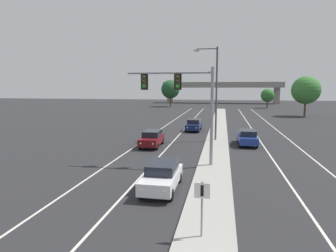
{
  "coord_description": "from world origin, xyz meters",
  "views": [
    {
      "loc": [
        0.54,
        -6.32,
        5.92
      ],
      "look_at": [
        -3.2,
        13.71,
        3.2
      ],
      "focal_mm": 31.38,
      "sensor_mm": 36.0,
      "label": 1
    }
  ],
  "objects_px": {
    "median_sign_post": "(202,201)",
    "car_oncoming_darkred": "(152,138)",
    "car_receding_blue": "(247,137)",
    "tree_far_left_c": "(170,89)",
    "tree_far_right_b": "(268,95)",
    "street_lamp_median": "(214,88)",
    "tree_far_right_c": "(306,90)",
    "car_oncoming_navy": "(194,125)",
    "car_oncoming_white": "(162,176)",
    "overhead_signal_mast": "(185,96)"
  },
  "relations": [
    {
      "from": "overhead_signal_mast",
      "to": "car_receding_blue",
      "type": "height_order",
      "value": "overhead_signal_mast"
    },
    {
      "from": "car_oncoming_darkred",
      "to": "car_oncoming_navy",
      "type": "distance_m",
      "value": 11.76
    },
    {
      "from": "car_receding_blue",
      "to": "tree_far_right_c",
      "type": "bearing_deg",
      "value": 67.06
    },
    {
      "from": "car_oncoming_white",
      "to": "tree_far_right_b",
      "type": "xyz_separation_m",
      "value": [
        15.68,
        70.37,
        2.74
      ]
    },
    {
      "from": "car_receding_blue",
      "to": "tree_far_right_b",
      "type": "height_order",
      "value": "tree_far_right_b"
    },
    {
      "from": "median_sign_post",
      "to": "car_oncoming_white",
      "type": "xyz_separation_m",
      "value": [
        -2.67,
        5.26,
        -0.77
      ]
    },
    {
      "from": "median_sign_post",
      "to": "tree_far_left_c",
      "type": "height_order",
      "value": "tree_far_left_c"
    },
    {
      "from": "overhead_signal_mast",
      "to": "car_oncoming_darkred",
      "type": "height_order",
      "value": "overhead_signal_mast"
    },
    {
      "from": "car_receding_blue",
      "to": "tree_far_right_c",
      "type": "xyz_separation_m",
      "value": [
        13.74,
        32.47,
        4.46
      ]
    },
    {
      "from": "overhead_signal_mast",
      "to": "median_sign_post",
      "type": "bearing_deg",
      "value": -79.14
    },
    {
      "from": "overhead_signal_mast",
      "to": "car_oncoming_darkred",
      "type": "bearing_deg",
      "value": 122.34
    },
    {
      "from": "median_sign_post",
      "to": "car_receding_blue",
      "type": "xyz_separation_m",
      "value": [
        3.23,
        19.77,
        -0.77
      ]
    },
    {
      "from": "car_oncoming_darkred",
      "to": "street_lamp_median",
      "type": "bearing_deg",
      "value": 35.2
    },
    {
      "from": "tree_far_right_b",
      "to": "car_oncoming_white",
      "type": "bearing_deg",
      "value": -102.56
    },
    {
      "from": "median_sign_post",
      "to": "street_lamp_median",
      "type": "distance_m",
      "value": 21.87
    },
    {
      "from": "median_sign_post",
      "to": "car_oncoming_navy",
      "type": "bearing_deg",
      "value": 96.18
    },
    {
      "from": "overhead_signal_mast",
      "to": "car_oncoming_white",
      "type": "distance_m",
      "value": 7.08
    },
    {
      "from": "car_oncoming_white",
      "to": "tree_far_left_c",
      "type": "xyz_separation_m",
      "value": [
        -12.17,
        70.93,
        4.39
      ]
    },
    {
      "from": "street_lamp_median",
      "to": "car_oncoming_darkred",
      "type": "relative_size",
      "value": 2.22
    },
    {
      "from": "overhead_signal_mast",
      "to": "car_oncoming_navy",
      "type": "xyz_separation_m",
      "value": [
        -1.04,
        17.87,
        -4.45
      ]
    },
    {
      "from": "car_receding_blue",
      "to": "street_lamp_median",
      "type": "bearing_deg",
      "value": 154.07
    },
    {
      "from": "tree_far_right_c",
      "to": "car_oncoming_navy",
      "type": "bearing_deg",
      "value": -130.33
    },
    {
      "from": "median_sign_post",
      "to": "tree_far_right_b",
      "type": "height_order",
      "value": "tree_far_right_b"
    },
    {
      "from": "street_lamp_median",
      "to": "tree_far_left_c",
      "type": "bearing_deg",
      "value": 104.93
    },
    {
      "from": "median_sign_post",
      "to": "car_oncoming_white",
      "type": "bearing_deg",
      "value": 116.88
    },
    {
      "from": "tree_far_right_b",
      "to": "street_lamp_median",
      "type": "bearing_deg",
      "value": -103.74
    },
    {
      "from": "overhead_signal_mast",
      "to": "car_oncoming_darkred",
      "type": "xyz_separation_m",
      "value": [
        -4.13,
        6.52,
        -4.45
      ]
    },
    {
      "from": "car_oncoming_white",
      "to": "tree_far_right_c",
      "type": "height_order",
      "value": "tree_far_right_c"
    },
    {
      "from": "median_sign_post",
      "to": "tree_far_right_c",
      "type": "height_order",
      "value": "tree_far_right_c"
    },
    {
      "from": "median_sign_post",
      "to": "car_oncoming_navy",
      "type": "xyz_separation_m",
      "value": [
        -3.09,
        28.6,
        -0.77
      ]
    },
    {
      "from": "tree_far_right_b",
      "to": "car_oncoming_darkred",
      "type": "bearing_deg",
      "value": -108.21
    },
    {
      "from": "overhead_signal_mast",
      "to": "street_lamp_median",
      "type": "bearing_deg",
      "value": 80.35
    },
    {
      "from": "car_receding_blue",
      "to": "tree_far_left_c",
      "type": "distance_m",
      "value": 59.41
    },
    {
      "from": "car_oncoming_white",
      "to": "tree_far_left_c",
      "type": "height_order",
      "value": "tree_far_left_c"
    },
    {
      "from": "car_oncoming_darkred",
      "to": "car_oncoming_navy",
      "type": "xyz_separation_m",
      "value": [
        3.09,
        11.35,
        0.0
      ]
    },
    {
      "from": "overhead_signal_mast",
      "to": "tree_far_left_c",
      "type": "bearing_deg",
      "value": 101.04
    },
    {
      "from": "overhead_signal_mast",
      "to": "median_sign_post",
      "type": "xyz_separation_m",
      "value": [
        2.06,
        -10.73,
        -3.69
      ]
    },
    {
      "from": "car_oncoming_white",
      "to": "car_oncoming_navy",
      "type": "height_order",
      "value": "same"
    },
    {
      "from": "tree_far_right_b",
      "to": "tree_far_left_c",
      "type": "bearing_deg",
      "value": 178.84
    },
    {
      "from": "median_sign_post",
      "to": "car_oncoming_darkred",
      "type": "height_order",
      "value": "median_sign_post"
    },
    {
      "from": "car_receding_blue",
      "to": "tree_far_left_c",
      "type": "relative_size",
      "value": 0.56
    },
    {
      "from": "median_sign_post",
      "to": "car_receding_blue",
      "type": "relative_size",
      "value": 0.49
    },
    {
      "from": "tree_far_right_b",
      "to": "tree_far_left_c",
      "type": "relative_size",
      "value": 0.68
    },
    {
      "from": "car_oncoming_white",
      "to": "car_receding_blue",
      "type": "distance_m",
      "value": 15.66
    },
    {
      "from": "overhead_signal_mast",
      "to": "car_oncoming_white",
      "type": "height_order",
      "value": "overhead_signal_mast"
    },
    {
      "from": "overhead_signal_mast",
      "to": "tree_far_right_b",
      "type": "height_order",
      "value": "overhead_signal_mast"
    },
    {
      "from": "tree_far_right_c",
      "to": "car_oncoming_darkred",
      "type": "bearing_deg",
      "value": -123.51
    },
    {
      "from": "car_oncoming_darkred",
      "to": "car_oncoming_navy",
      "type": "relative_size",
      "value": 1.0
    },
    {
      "from": "car_receding_blue",
      "to": "tree_far_right_c",
      "type": "relative_size",
      "value": 0.56
    },
    {
      "from": "median_sign_post",
      "to": "overhead_signal_mast",
      "type": "bearing_deg",
      "value": 100.86
    }
  ]
}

